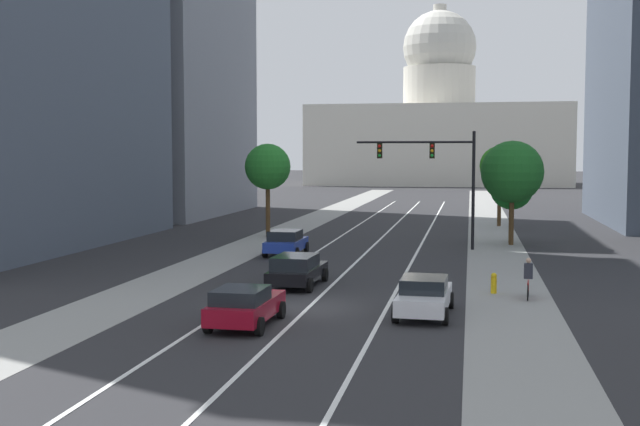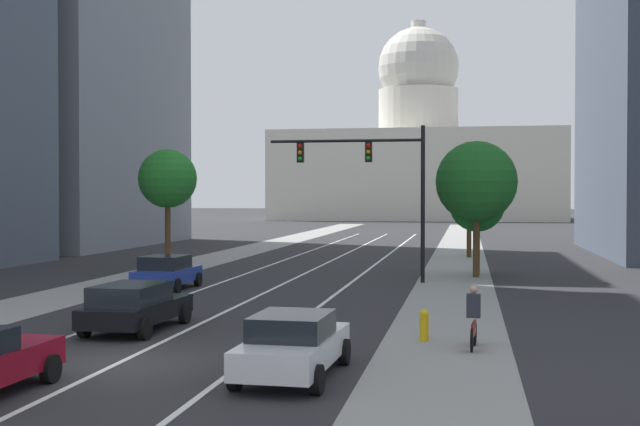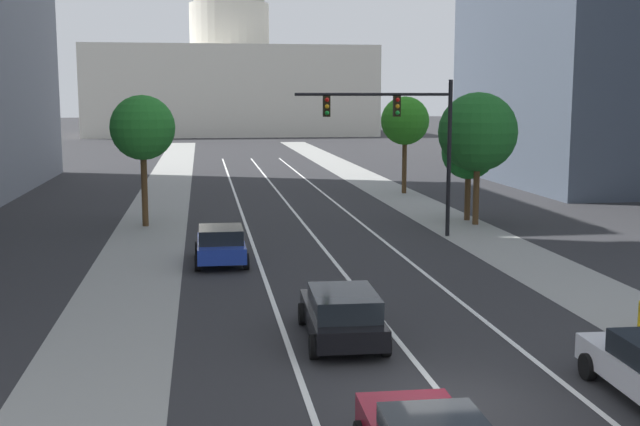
% 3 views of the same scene
% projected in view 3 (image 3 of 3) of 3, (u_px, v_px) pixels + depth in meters
% --- Properties ---
extents(ground_plane, '(400.00, 400.00, 0.00)m').
position_uv_depth(ground_plane, '(277.00, 191.00, 56.57)').
color(ground_plane, '#2B2B2D').
extents(sidewalk_left, '(3.58, 130.00, 0.01)m').
position_uv_depth(sidewalk_left, '(161.00, 202.00, 50.52)').
color(sidewalk_left, gray).
rests_on(sidewalk_left, ground).
extents(sidewalk_right, '(3.58, 130.00, 0.01)m').
position_uv_depth(sidewalk_right, '(403.00, 198.00, 52.82)').
color(sidewalk_right, gray).
rests_on(sidewalk_right, ground).
extents(lane_stripe_left, '(0.16, 90.00, 0.01)m').
position_uv_depth(lane_stripe_left, '(246.00, 226.00, 41.44)').
color(lane_stripe_left, white).
rests_on(lane_stripe_left, ground).
extents(lane_stripe_center, '(0.16, 90.00, 0.01)m').
position_uv_depth(lane_stripe_center, '(304.00, 224.00, 41.89)').
color(lane_stripe_center, white).
rests_on(lane_stripe_center, ground).
extents(lane_stripe_right, '(0.16, 90.00, 0.01)m').
position_uv_depth(lane_stripe_right, '(361.00, 223.00, 42.33)').
color(lane_stripe_right, white).
rests_on(lane_stripe_right, ground).
extents(capitol_building, '(48.01, 26.96, 34.30)m').
position_uv_depth(capitol_building, '(230.00, 75.00, 139.49)').
color(capitol_building, beige).
rests_on(capitol_building, ground).
extents(car_blue, '(2.10, 4.14, 1.51)m').
position_uv_depth(car_blue, '(221.00, 244.00, 32.10)').
color(car_blue, '#1E389E').
rests_on(car_blue, ground).
extents(car_black, '(2.22, 4.70, 1.48)m').
position_uv_depth(car_black, '(342.00, 314.00, 21.91)').
color(car_black, black).
rests_on(car_black, ground).
extents(traffic_signal_mast, '(7.49, 0.39, 7.46)m').
position_uv_depth(traffic_signal_mast, '(404.00, 128.00, 37.38)').
color(traffic_signal_mast, black).
rests_on(traffic_signal_mast, ground).
extents(street_tree_near_right, '(3.31, 3.31, 6.67)m').
position_uv_depth(street_tree_near_right, '(405.00, 121.00, 54.59)').
color(street_tree_near_right, '#51381E').
rests_on(street_tree_near_right, ground).
extents(street_tree_far_right, '(4.11, 4.11, 6.91)m').
position_uv_depth(street_tree_far_right, '(478.00, 132.00, 41.22)').
color(street_tree_far_right, '#51381E').
rests_on(street_tree_far_right, ground).
extents(street_tree_mid_right, '(2.92, 2.92, 5.16)m').
position_uv_depth(street_tree_mid_right, '(469.00, 153.00, 42.86)').
color(street_tree_mid_right, '#51381E').
rests_on(street_tree_mid_right, ground).
extents(street_tree_near_left, '(3.32, 3.32, 6.76)m').
position_uv_depth(street_tree_near_left, '(143.00, 128.00, 40.65)').
color(street_tree_near_left, '#51381E').
rests_on(street_tree_near_left, ground).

